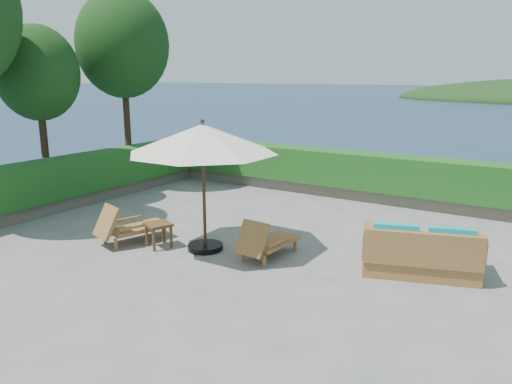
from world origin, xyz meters
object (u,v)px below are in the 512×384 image
Objects in this scene: wicker_loveseat at (420,254)px; lounge_right at (266,241)px; patio_umbrella at (203,140)px; lounge_left at (128,226)px; side_table at (158,227)px.

lounge_right is at bearing 177.83° from wicker_loveseat.
patio_umbrella is at bearing 176.34° from wicker_loveseat.
lounge_left is 1.11× the size of lounge_right.
lounge_right is (1.31, 0.26, -1.93)m from patio_umbrella.
lounge_left is 0.74× the size of wicker_loveseat.
patio_umbrella reaches higher than lounge_right.
wicker_loveseat is (5.76, 1.57, 0.02)m from lounge_left.
lounge_left is at bearing 177.21° from wicker_loveseat.
wicker_loveseat is at bearing 32.47° from lounge_left.
patio_umbrella is 4.63m from wicker_loveseat.
patio_umbrella is 1.75× the size of wicker_loveseat.
side_table is at bearing 178.00° from wicker_loveseat.
patio_umbrella is at bearing 23.08° from side_table.
lounge_left is 2.56× the size of side_table.
side_table is (-0.92, -0.39, -1.85)m from patio_umbrella.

